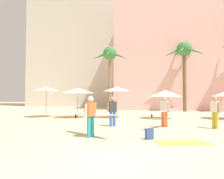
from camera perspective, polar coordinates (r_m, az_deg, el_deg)
name	(u,v)px	position (r m, az deg, el deg)	size (l,w,h in m)	color
ground	(115,162)	(5.54, 0.70, -19.20)	(120.00, 120.00, 0.00)	beige
hotel_pink	(199,56)	(32.80, 22.55, 8.36)	(23.21, 10.27, 15.01)	beige
hotel_tower_gray	(84,12)	(44.40, -7.71, 20.25)	(18.68, 9.47, 37.04)	beige
palm_tree_far_left	(184,55)	(25.70, 19.06, 8.98)	(4.78, 4.45, 8.03)	brown
palm_tree_center	(110,58)	(24.04, -0.60, 8.71)	(4.40, 4.44, 7.39)	#896B4C
cafe_umbrella_1	(46,89)	(18.11, -17.45, 0.12)	(2.38, 2.38, 2.49)	gray
cafe_umbrella_2	(165,93)	(16.45, 14.29, -1.03)	(2.51, 2.51, 2.19)	gray
cafe_umbrella_3	(117,89)	(16.57, 1.40, 0.12)	(2.29, 2.29, 2.47)	gray
cafe_umbrella_4	(78,91)	(17.02, -9.28, -0.33)	(2.67, 2.67, 2.37)	gray
beach_towel	(182,142)	(8.11, 18.48, -13.53)	(1.87, 0.94, 0.01)	#F4CC4C
backpack	(149,134)	(8.40, 10.07, -11.86)	(0.35, 0.33, 0.42)	#305088
person_near_right	(164,110)	(11.78, 14.09, -5.51)	(2.09, 2.60, 1.70)	orange
person_far_left	(91,115)	(8.81, -5.62, -6.80)	(2.66, 2.11, 1.67)	teal
person_mid_center	(215,111)	(12.15, 26.22, -5.22)	(0.39, 0.57, 1.69)	gold
person_mid_left	(113,110)	(11.77, 0.15, -5.65)	(0.58, 0.37, 1.65)	blue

